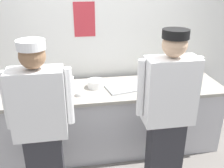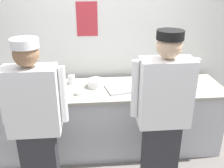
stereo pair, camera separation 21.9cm
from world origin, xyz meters
The scene contains 15 objects.
ground_plane centered at (0.00, 0.00, 0.00)m, with size 9.00×9.00×0.00m, color slate.
wall_back centered at (0.00, 0.89, 1.40)m, with size 4.68×0.11×2.81m.
prep_counter centered at (0.00, 0.39, 0.44)m, with size 2.99×0.74×0.88m.
chef_near_left centered at (-0.70, -0.40, 0.91)m, with size 0.62×0.24×1.71m.
chef_center centered at (0.52, -0.40, 0.94)m, with size 0.63×0.24×1.75m.
plate_stack_front centered at (0.98, 0.24, 0.93)m, with size 0.25×0.25×0.10m.
plate_stack_rear centered at (-0.11, 0.46, 0.93)m, with size 0.21×0.21×0.10m.
mixing_bowl_steel centered at (-0.61, 0.36, 0.93)m, with size 0.31×0.31×0.10m, color #B7BABF.
sheet_tray centered at (0.28, 0.38, 0.89)m, with size 0.53×0.34×0.02m, color #B7BABF.
squeeze_bottle_primary centered at (0.74, 0.42, 0.98)m, with size 0.06×0.06×0.20m.
squeeze_bottle_secondary centered at (0.98, 0.43, 0.96)m, with size 0.06×0.06×0.18m.
ramekin_green_sauce centered at (0.72, 0.61, 0.90)m, with size 0.09×0.09×0.04m.
ramekin_red_sauce centered at (-0.32, 0.24, 0.90)m, with size 0.10×0.10×0.04m.
ramekin_orange_sauce centered at (-0.84, 0.56, 0.90)m, with size 0.11×0.11×0.04m.
deli_cup centered at (-0.42, 0.58, 0.93)m, with size 0.09×0.09×0.11m, color white.
Camera 1 is at (-0.38, -2.48, 2.19)m, focal length 41.05 mm.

